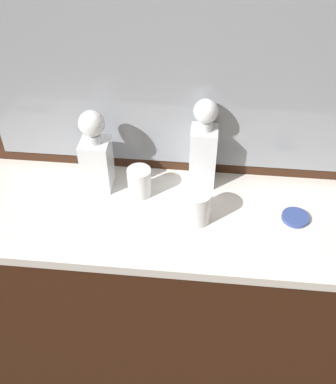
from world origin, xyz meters
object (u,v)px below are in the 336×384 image
Objects in this scene: crystal_decanter_far_left at (96,158)px; crystal_tumbler_front at (139,183)px; crystal_tumbler_left at (196,207)px; porcelain_dish at (295,217)px; crystal_decanter_far_right at (203,151)px.

crystal_tumbler_front is at bearing -10.81° from crystal_decanter_far_left.
crystal_tumbler_left is at bearing -27.35° from crystal_tumbler_front.
porcelain_dish is (0.49, -0.07, -0.04)m from crystal_tumbler_front.
crystal_decanter_far_left is at bearing 171.34° from porcelain_dish.
crystal_tumbler_left is 1.27× the size of porcelain_dish.
crystal_decanter_far_right is 3.19× the size of crystal_tumbler_front.
crystal_decanter_far_right reaches higher than crystal_tumbler_front.
crystal_tumbler_front is 0.91× the size of crystal_tumbler_left.
crystal_decanter_far_left is 2.66× the size of crystal_tumbler_left.
crystal_tumbler_front is 1.15× the size of porcelain_dish.
crystal_decanter_far_right is (0.33, 0.06, 0.01)m from crystal_decanter_far_left.
crystal_tumbler_left is (-0.01, -0.18, -0.07)m from crystal_decanter_far_right.
crystal_decanter_far_left is 0.34m from crystal_decanter_far_right.
crystal_decanter_far_left is 0.64m from porcelain_dish.
crystal_tumbler_front is at bearing 152.65° from crystal_tumbler_left.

